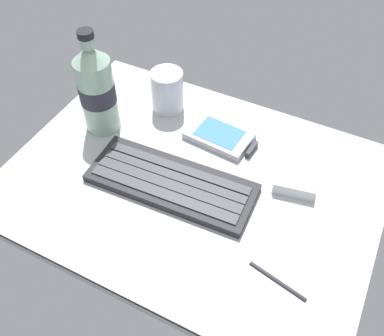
% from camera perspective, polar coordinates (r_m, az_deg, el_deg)
% --- Properties ---
extents(ground_plane, '(0.64, 0.48, 0.03)m').
position_cam_1_polar(ground_plane, '(0.77, -0.08, -2.08)').
color(ground_plane, '#B7BABC').
extents(keyboard, '(0.29, 0.12, 0.02)m').
position_cam_1_polar(keyboard, '(0.75, -2.73, -1.90)').
color(keyboard, '#232328').
rests_on(keyboard, ground_plane).
extents(handheld_device, '(0.13, 0.09, 0.02)m').
position_cam_1_polar(handheld_device, '(0.83, 4.01, 4.13)').
color(handheld_device, '#B7BABF').
rests_on(handheld_device, ground_plane).
extents(juice_cup, '(0.06, 0.06, 0.09)m').
position_cam_1_polar(juice_cup, '(0.88, -3.26, 9.92)').
color(juice_cup, silver).
rests_on(juice_cup, ground_plane).
extents(water_bottle, '(0.07, 0.07, 0.21)m').
position_cam_1_polar(water_bottle, '(0.82, -12.42, 10.10)').
color(water_bottle, '#9EC1A8').
rests_on(water_bottle, ground_plane).
extents(charger_block, '(0.08, 0.07, 0.02)m').
position_cam_1_polar(charger_block, '(0.77, 13.40, -1.69)').
color(charger_block, silver).
rests_on(charger_block, ground_plane).
extents(stylus_pen, '(0.09, 0.03, 0.01)m').
position_cam_1_polar(stylus_pen, '(0.66, 11.18, -14.28)').
color(stylus_pen, '#26262B').
rests_on(stylus_pen, ground_plane).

